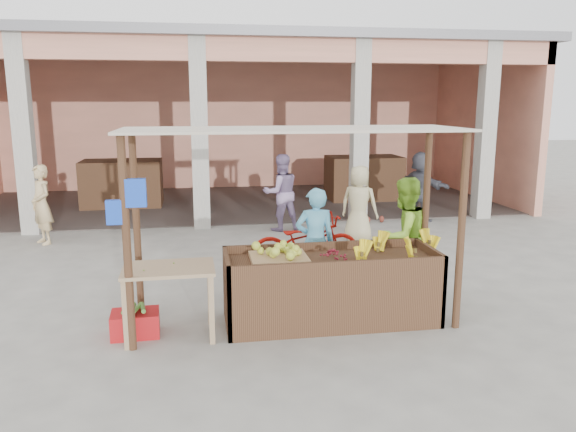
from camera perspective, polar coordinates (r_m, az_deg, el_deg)
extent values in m
plane|color=slate|center=(7.06, 0.29, -10.83)|extent=(60.00, 60.00, 0.00)
cube|color=#F09B7D|center=(17.88, -5.91, 9.30)|extent=(14.00, 0.20, 4.00)
cube|color=#F09B7D|center=(16.95, 19.02, 8.62)|extent=(0.20, 6.00, 4.00)
cube|color=#F09B7D|center=(12.18, -4.33, 16.53)|extent=(14.00, 0.30, 0.50)
cube|color=slate|center=(15.04, -5.37, 16.90)|extent=(14.40, 6.40, 0.20)
cube|color=beige|center=(12.57, -25.27, 7.33)|extent=(0.35, 0.35, 4.00)
cube|color=beige|center=(12.10, -8.98, 8.17)|extent=(0.35, 0.35, 4.00)
cube|color=beige|center=(12.63, 7.29, 8.35)|extent=(0.35, 0.35, 4.00)
cube|color=beige|center=(13.78, 19.45, 8.05)|extent=(0.35, 0.35, 4.00)
cube|color=#513520|center=(15.20, -16.48, 3.19)|extent=(2.00, 1.20, 1.20)
cube|color=#513520|center=(15.76, 7.70, 3.85)|extent=(2.00, 1.20, 1.20)
cube|color=#513520|center=(7.01, 4.36, -7.52)|extent=(2.60, 0.95, 0.80)
cylinder|color=#513520|center=(6.22, -16.05, -2.99)|extent=(0.09, 0.09, 2.35)
cylinder|color=#513520|center=(6.88, 17.19, -1.67)|extent=(0.09, 0.09, 2.35)
cylinder|color=#513520|center=(7.23, -15.12, -0.92)|extent=(0.09, 0.09, 2.35)
cylinder|color=#513520|center=(7.81, 13.79, 0.06)|extent=(0.09, 0.09, 2.35)
cube|color=beige|center=(6.62, 0.63, 8.80)|extent=(4.00, 1.35, 0.03)
cube|color=blue|center=(6.09, -15.23, 2.29)|extent=(0.22, 0.08, 0.30)
cube|color=blue|center=(6.15, -17.17, 0.37)|extent=(0.18, 0.07, 0.26)
cube|color=tan|center=(6.80, -0.94, -4.31)|extent=(0.68, 0.59, 0.06)
ellipsoid|color=gold|center=(6.77, -0.95, -3.55)|extent=(0.58, 0.51, 0.13)
ellipsoid|color=maroon|center=(6.85, 4.60, -3.91)|extent=(0.41, 0.33, 0.13)
cube|color=tan|center=(6.57, -12.03, -5.26)|extent=(1.04, 0.70, 0.04)
cube|color=tan|center=(6.47, -16.18, -9.66)|extent=(0.06, 0.06, 0.80)
cube|color=tan|center=(6.42, -7.77, -9.47)|extent=(0.06, 0.06, 0.80)
cube|color=tan|center=(7.02, -15.63, -7.94)|extent=(0.06, 0.06, 0.80)
cube|color=tan|center=(6.97, -7.91, -7.74)|extent=(0.06, 0.06, 0.80)
cube|color=#B51317|center=(6.91, -15.24, -10.50)|extent=(0.57, 0.42, 0.28)
ellipsoid|color=maroon|center=(12.68, 8.15, 0.54)|extent=(0.43, 0.43, 0.58)
ellipsoid|color=maroon|center=(12.83, 9.53, 0.63)|extent=(0.43, 0.43, 0.58)
imported|color=#55ABD0|center=(7.85, 2.76, -2.26)|extent=(0.62, 0.46, 1.63)
imported|color=#91CE34|center=(7.97, 11.68, -1.79)|extent=(0.97, 0.77, 1.76)
imported|color=#900D06|center=(8.98, 1.76, -2.64)|extent=(0.72, 1.89, 0.97)
imported|color=tan|center=(10.88, 7.25, 1.62)|extent=(0.95, 0.88, 1.66)
imported|color=#494954|center=(13.16, 13.34, 3.15)|extent=(1.07, 1.66, 1.67)
imported|color=tan|center=(11.65, -23.76, 1.21)|extent=(0.71, 0.74, 1.58)
imported|color=gray|center=(11.79, -0.72, 2.76)|extent=(0.94, 0.65, 1.77)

